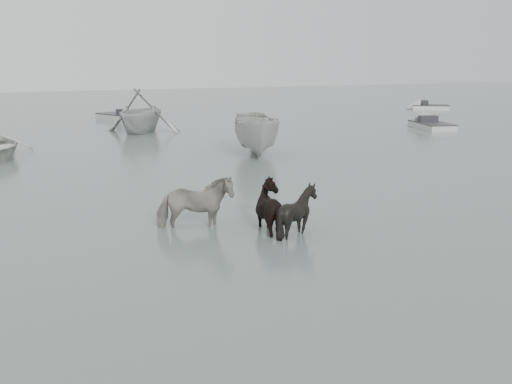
% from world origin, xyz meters
% --- Properties ---
extents(ground, '(140.00, 140.00, 0.00)m').
position_xyz_m(ground, '(0.00, 0.00, 0.00)').
color(ground, '#4F5D57').
rests_on(ground, ground).
extents(pony_pinto, '(2.12, 1.36, 1.65)m').
position_xyz_m(pony_pinto, '(-2.23, 3.14, 0.83)').
color(pony_pinto, black).
rests_on(pony_pinto, ground).
extents(pony_dark, '(1.81, 1.95, 1.59)m').
position_xyz_m(pony_dark, '(-0.38, 2.11, 0.80)').
color(pony_dark, black).
rests_on(pony_dark, ground).
extents(pony_black, '(1.52, 1.41, 1.43)m').
position_xyz_m(pony_black, '(-0.08, 1.59, 0.72)').
color(pony_black, black).
rests_on(pony_black, ground).
extents(rowboat_trail, '(6.41, 6.60, 2.65)m').
position_xyz_m(rowboat_trail, '(1.26, 24.12, 1.32)').
color(rowboat_trail, '#AEB0AD').
rests_on(rowboat_trail, ground).
extents(boat_small, '(3.39, 5.48, 1.98)m').
position_xyz_m(boat_small, '(4.14, 14.00, 0.99)').
color(boat_small, '#ADAEA9').
rests_on(boat_small, ground).
extents(skiff_port, '(2.73, 5.18, 0.75)m').
position_xyz_m(skiff_port, '(17.77, 19.14, 0.38)').
color(skiff_port, '#ACAEAC').
rests_on(skiff_port, ground).
extents(skiff_mid, '(3.53, 4.96, 0.75)m').
position_xyz_m(skiff_mid, '(1.67, 32.37, 0.38)').
color(skiff_mid, '#959795').
rests_on(skiff_mid, ground).
extents(skiff_star, '(4.19, 3.48, 0.75)m').
position_xyz_m(skiff_star, '(26.51, 30.46, 0.38)').
color(skiff_star, beige).
rests_on(skiff_star, ground).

